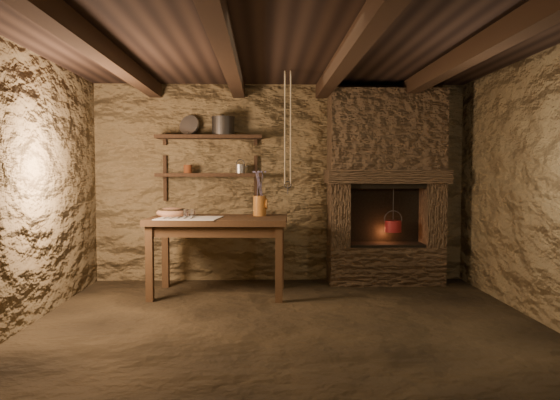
{
  "coord_description": "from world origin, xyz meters",
  "views": [
    {
      "loc": [
        -0.2,
        -4.69,
        1.34
      ],
      "look_at": [
        -0.04,
        0.9,
        1.05
      ],
      "focal_mm": 35.0,
      "sensor_mm": 36.0,
      "label": 1
    }
  ],
  "objects_px": {
    "stoneware_jug": "(260,196)",
    "red_pot": "(393,225)",
    "iron_stockpot": "(223,127)",
    "work_table": "(219,253)",
    "wooden_bowl": "(172,213)"
  },
  "relations": [
    {
      "from": "stoneware_jug",
      "to": "red_pot",
      "type": "distance_m",
      "value": 1.65
    },
    {
      "from": "iron_stockpot",
      "to": "work_table",
      "type": "bearing_deg",
      "value": -90.82
    },
    {
      "from": "wooden_bowl",
      "to": "work_table",
      "type": "bearing_deg",
      "value": -11.83
    },
    {
      "from": "iron_stockpot",
      "to": "stoneware_jug",
      "type": "bearing_deg",
      "value": -45.49
    },
    {
      "from": "work_table",
      "to": "red_pot",
      "type": "bearing_deg",
      "value": 17.09
    },
    {
      "from": "wooden_bowl",
      "to": "iron_stockpot",
      "type": "bearing_deg",
      "value": 44.13
    },
    {
      "from": "work_table",
      "to": "wooden_bowl",
      "type": "height_order",
      "value": "wooden_bowl"
    },
    {
      "from": "red_pot",
      "to": "wooden_bowl",
      "type": "bearing_deg",
      "value": -171.23
    },
    {
      "from": "work_table",
      "to": "iron_stockpot",
      "type": "height_order",
      "value": "iron_stockpot"
    },
    {
      "from": "work_table",
      "to": "stoneware_jug",
      "type": "height_order",
      "value": "stoneware_jug"
    },
    {
      "from": "work_table",
      "to": "stoneware_jug",
      "type": "distance_m",
      "value": 0.78
    },
    {
      "from": "iron_stockpot",
      "to": "red_pot",
      "type": "height_order",
      "value": "iron_stockpot"
    },
    {
      "from": "stoneware_jug",
      "to": "iron_stockpot",
      "type": "xyz_separation_m",
      "value": [
        -0.44,
        0.45,
        0.81
      ]
    },
    {
      "from": "stoneware_jug",
      "to": "iron_stockpot",
      "type": "bearing_deg",
      "value": 114.2
    },
    {
      "from": "work_table",
      "to": "wooden_bowl",
      "type": "xyz_separation_m",
      "value": [
        -0.52,
        0.11,
        0.43
      ]
    }
  ]
}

